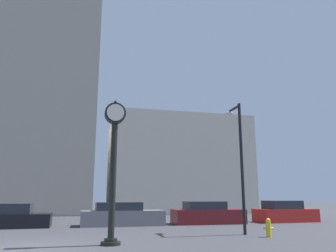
{
  "coord_description": "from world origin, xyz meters",
  "views": [
    {
      "loc": [
        1.83,
        -11.97,
        1.63
      ],
      "look_at": [
        7.38,
        10.8,
        6.69
      ],
      "focal_mm": 35.0,
      "sensor_mm": 36.0,
      "label": 1
    }
  ],
  "objects_px": {
    "car_black": "(13,217)",
    "street_clock": "(114,159)",
    "fire_hydrant_near": "(268,227)",
    "car_maroon": "(207,214)",
    "car_red": "(285,213)",
    "car_grey": "(122,215)",
    "street_lamp_right": "(237,146)"
  },
  "relations": [
    {
      "from": "car_maroon",
      "to": "street_lamp_right",
      "type": "distance_m",
      "value": 6.56
    },
    {
      "from": "car_maroon",
      "to": "car_red",
      "type": "relative_size",
      "value": 1.08
    },
    {
      "from": "car_black",
      "to": "car_maroon",
      "type": "relative_size",
      "value": 0.88
    },
    {
      "from": "car_black",
      "to": "car_maroon",
      "type": "xyz_separation_m",
      "value": [
        11.09,
        0.02,
        0.04
      ]
    },
    {
      "from": "car_maroon",
      "to": "car_grey",
      "type": "bearing_deg",
      "value": -178.63
    },
    {
      "from": "street_clock",
      "to": "fire_hydrant_near",
      "type": "relative_size",
      "value": 6.89
    },
    {
      "from": "street_clock",
      "to": "fire_hydrant_near",
      "type": "bearing_deg",
      "value": 6.71
    },
    {
      "from": "street_clock",
      "to": "car_black",
      "type": "distance_m",
      "value": 9.35
    },
    {
      "from": "car_grey",
      "to": "car_maroon",
      "type": "xyz_separation_m",
      "value": [
        5.27,
        0.02,
        0.01
      ]
    },
    {
      "from": "street_lamp_right",
      "to": "fire_hydrant_near",
      "type": "bearing_deg",
      "value": -68.09
    },
    {
      "from": "car_black",
      "to": "car_red",
      "type": "bearing_deg",
      "value": -1.13
    },
    {
      "from": "car_maroon",
      "to": "car_red",
      "type": "xyz_separation_m",
      "value": [
        5.48,
        0.15,
        0.01
      ]
    },
    {
      "from": "street_clock",
      "to": "fire_hydrant_near",
      "type": "distance_m",
      "value": 7.04
    },
    {
      "from": "street_lamp_right",
      "to": "car_grey",
      "type": "bearing_deg",
      "value": 130.84
    },
    {
      "from": "street_clock",
      "to": "street_lamp_right",
      "type": "distance_m",
      "value": 6.4
    },
    {
      "from": "car_red",
      "to": "street_clock",
      "type": "bearing_deg",
      "value": -149.44
    },
    {
      "from": "street_clock",
      "to": "car_red",
      "type": "distance_m",
      "value": 14.47
    },
    {
      "from": "car_red",
      "to": "fire_hydrant_near",
      "type": "bearing_deg",
      "value": -130.11
    },
    {
      "from": "street_lamp_right",
      "to": "street_clock",
      "type": "bearing_deg",
      "value": -159.98
    },
    {
      "from": "car_maroon",
      "to": "street_lamp_right",
      "type": "height_order",
      "value": "street_lamp_right"
    },
    {
      "from": "street_clock",
      "to": "car_grey",
      "type": "xyz_separation_m",
      "value": [
        1.14,
        7.72,
        -2.42
      ]
    },
    {
      "from": "street_clock",
      "to": "fire_hydrant_near",
      "type": "height_order",
      "value": "street_clock"
    },
    {
      "from": "car_red",
      "to": "car_maroon",
      "type": "bearing_deg",
      "value": 178.55
    },
    {
      "from": "car_maroon",
      "to": "car_red",
      "type": "height_order",
      "value": "car_red"
    },
    {
      "from": "street_clock",
      "to": "car_black",
      "type": "relative_size",
      "value": 1.34
    },
    {
      "from": "car_black",
      "to": "street_clock",
      "type": "bearing_deg",
      "value": -60.52
    },
    {
      "from": "car_grey",
      "to": "car_red",
      "type": "xyz_separation_m",
      "value": [
        10.75,
        0.17,
        0.02
      ]
    },
    {
      "from": "street_clock",
      "to": "car_grey",
      "type": "relative_size",
      "value": 1.09
    },
    {
      "from": "street_clock",
      "to": "car_grey",
      "type": "height_order",
      "value": "street_clock"
    },
    {
      "from": "street_clock",
      "to": "car_red",
      "type": "bearing_deg",
      "value": 33.57
    },
    {
      "from": "car_grey",
      "to": "street_lamp_right",
      "type": "relative_size",
      "value": 0.8
    },
    {
      "from": "car_maroon",
      "to": "street_clock",
      "type": "bearing_deg",
      "value": -128.53
    }
  ]
}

